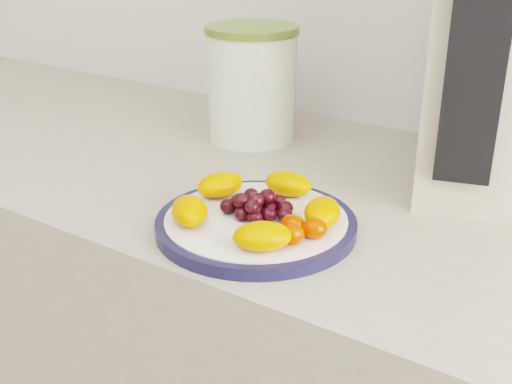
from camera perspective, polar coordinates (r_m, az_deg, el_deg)
The scene contains 6 objects.
plate_rim at distance 0.77m, azimuth -0.00°, elevation -2.89°, with size 0.24×0.24×0.01m, color #131537.
plate_face at distance 0.77m, azimuth -0.00°, elevation -2.82°, with size 0.22×0.22×0.02m, color white.
canister at distance 1.07m, azimuth -0.36°, elevation 9.30°, with size 0.15×0.15×0.18m, color #456D13.
canister_lid at distance 1.06m, azimuth -0.38°, elevation 14.25°, with size 0.15×0.15×0.01m, color olive.
appliance_panel at distance 0.78m, azimuth 18.99°, elevation 10.77°, with size 0.07×0.02×0.28m, color black.
fruit_plate at distance 0.76m, azimuth 0.36°, elevation -1.29°, with size 0.21×0.20×0.03m.
Camera 1 is at (0.36, 0.46, 1.25)m, focal length 45.00 mm.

